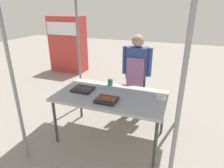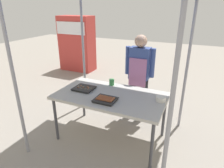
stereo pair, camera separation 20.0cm
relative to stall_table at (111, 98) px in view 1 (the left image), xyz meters
The scene contains 8 objects.
ground_plane 0.70m from the stall_table, ahead, with size 18.00×18.00×0.00m, color gray.
stall_table is the anchor object (origin of this frame).
tray_grilled_sausages 0.23m from the stall_table, 84.68° to the right, with size 0.30×0.26×0.05m.
tray_meat_skewers 0.46m from the stall_table, behind, with size 0.31×0.27×0.04m.
condiment_bowl 0.72m from the stall_table, ahead, with size 0.14×0.14×0.06m, color silver.
drink_cup_near_edge 0.39m from the stall_table, 112.17° to the left, with size 0.08×0.08×0.10m, color #3F994C.
vendor_woman 0.83m from the stall_table, 76.60° to the left, with size 0.52×0.22×1.53m.
neighbor_stall_left 3.74m from the stall_table, 131.37° to the left, with size 1.06×0.57×1.68m.
Camera 1 is at (0.92, -2.45, 1.97)m, focal length 31.55 mm.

